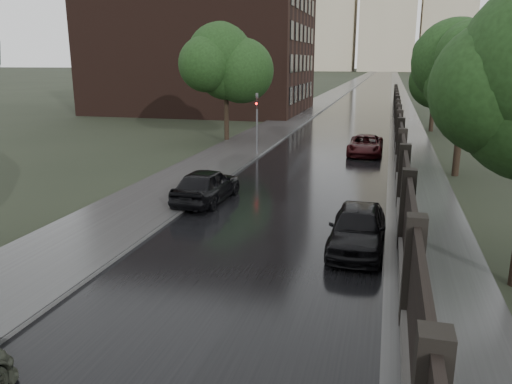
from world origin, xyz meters
name	(u,v)px	position (x,y,z in m)	size (l,w,h in m)	color
road	(380,77)	(0.00, 190.00, 0.01)	(8.00, 420.00, 0.02)	black
sidewalk_left	(364,77)	(-6.00, 190.00, 0.08)	(4.00, 420.00, 0.16)	#2D2D2D
verge_right	(396,77)	(5.50, 190.00, 0.04)	(3.00, 420.00, 0.08)	#2D2D2D
fence_right	(398,131)	(4.60, 32.01, 1.01)	(0.45, 75.72, 2.70)	#383533
tree_left_far	(226,71)	(-8.00, 30.00, 5.24)	(4.25, 4.25, 7.39)	black
tree_right_b	(465,82)	(7.50, 22.00, 4.95)	(4.08, 4.08, 7.01)	black
tree_right_c	(436,73)	(7.50, 40.00, 4.95)	(4.08, 4.08, 7.01)	black
traffic_light	(257,119)	(-4.30, 24.99, 2.40)	(0.16, 0.32, 4.00)	#59595E
brick_building	(203,25)	(-18.00, 52.00, 10.00)	(24.00, 18.00, 20.00)	black
stalinist_tower	(389,1)	(0.00, 300.00, 38.38)	(92.00, 30.00, 159.00)	tan
hatchback_left	(207,185)	(-3.60, 13.71, 0.76)	(1.79, 4.46, 1.52)	black
car_right_near	(358,228)	(3.11, 9.63, 0.74)	(1.75, 4.36, 1.48)	black
car_right_far	(365,145)	(2.51, 27.00, 0.65)	(2.15, 4.66, 1.29)	black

